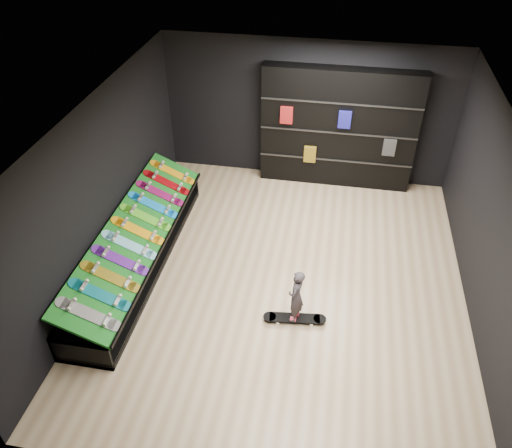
% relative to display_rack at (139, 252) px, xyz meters
% --- Properties ---
extents(floor, '(6.00, 7.00, 0.01)m').
position_rel_display_rack_xyz_m(floor, '(2.55, 0.00, -0.25)').
color(floor, tan).
rests_on(floor, ground).
extents(ceiling, '(6.00, 7.00, 0.01)m').
position_rel_display_rack_xyz_m(ceiling, '(2.55, 0.00, 2.75)').
color(ceiling, white).
rests_on(ceiling, ground).
extents(wall_back, '(6.00, 0.02, 3.00)m').
position_rel_display_rack_xyz_m(wall_back, '(2.55, 3.50, 1.25)').
color(wall_back, black).
rests_on(wall_back, ground).
extents(wall_front, '(6.00, 0.02, 3.00)m').
position_rel_display_rack_xyz_m(wall_front, '(2.55, -3.50, 1.25)').
color(wall_front, black).
rests_on(wall_front, ground).
extents(wall_left, '(0.02, 7.00, 3.00)m').
position_rel_display_rack_xyz_m(wall_left, '(-0.45, 0.00, 1.25)').
color(wall_left, black).
rests_on(wall_left, ground).
extents(wall_right, '(0.02, 7.00, 3.00)m').
position_rel_display_rack_xyz_m(wall_right, '(5.55, 0.00, 1.25)').
color(wall_right, black).
rests_on(wall_right, ground).
extents(display_rack, '(0.90, 4.50, 0.50)m').
position_rel_display_rack_xyz_m(display_rack, '(0.00, 0.00, 0.00)').
color(display_rack, black).
rests_on(display_rack, ground).
extents(turf_ramp, '(0.92, 4.50, 0.46)m').
position_rel_display_rack_xyz_m(turf_ramp, '(0.05, 0.00, 0.46)').
color(turf_ramp, '#0D5713').
rests_on(turf_ramp, display_rack).
extents(back_shelving, '(3.16, 0.37, 2.53)m').
position_rel_display_rack_xyz_m(back_shelving, '(3.20, 3.32, 1.01)').
color(back_shelving, black).
rests_on(back_shelving, ground).
extents(floor_skateboard, '(1.00, 0.33, 0.09)m').
position_rel_display_rack_xyz_m(floor_skateboard, '(2.85, -0.87, -0.21)').
color(floor_skateboard, black).
rests_on(floor_skateboard, ground).
extents(child, '(0.19, 0.24, 0.56)m').
position_rel_display_rack_xyz_m(child, '(2.85, -0.87, 0.12)').
color(child, black).
rests_on(child, floor_skateboard).
extents(display_board_0, '(0.93, 0.22, 0.50)m').
position_rel_display_rack_xyz_m(display_board_0, '(0.06, -1.90, 0.49)').
color(display_board_0, black).
rests_on(display_board_0, turf_ramp).
extents(display_board_1, '(0.93, 0.22, 0.50)m').
position_rel_display_rack_xyz_m(display_board_1, '(0.06, -1.52, 0.49)').
color(display_board_1, '#0C8C99').
rests_on(display_board_1, turf_ramp).
extents(display_board_2, '(0.93, 0.22, 0.50)m').
position_rel_display_rack_xyz_m(display_board_2, '(0.06, -1.14, 0.49)').
color(display_board_2, yellow).
rests_on(display_board_2, turf_ramp).
extents(display_board_3, '(0.93, 0.22, 0.50)m').
position_rel_display_rack_xyz_m(display_board_3, '(0.06, -0.76, 0.49)').
color(display_board_3, purple).
rests_on(display_board_3, turf_ramp).
extents(display_board_4, '(0.93, 0.22, 0.50)m').
position_rel_display_rack_xyz_m(display_board_4, '(0.06, -0.38, 0.49)').
color(display_board_4, '#0CB2E5').
rests_on(display_board_4, turf_ramp).
extents(display_board_5, '(0.93, 0.22, 0.50)m').
position_rel_display_rack_xyz_m(display_board_5, '(0.06, 0.00, 0.49)').
color(display_board_5, yellow).
rests_on(display_board_5, turf_ramp).
extents(display_board_6, '(0.93, 0.22, 0.50)m').
position_rel_display_rack_xyz_m(display_board_6, '(0.06, 0.38, 0.49)').
color(display_board_6, green).
rests_on(display_board_6, turf_ramp).
extents(display_board_7, '(0.93, 0.22, 0.50)m').
position_rel_display_rack_xyz_m(display_board_7, '(0.06, 0.76, 0.49)').
color(display_board_7, blue).
rests_on(display_board_7, turf_ramp).
extents(display_board_8, '(0.93, 0.22, 0.50)m').
position_rel_display_rack_xyz_m(display_board_8, '(0.06, 1.14, 0.49)').
color(display_board_8, '#E5198C').
rests_on(display_board_8, turf_ramp).
extents(display_board_9, '(0.93, 0.22, 0.50)m').
position_rel_display_rack_xyz_m(display_board_9, '(0.06, 1.52, 0.49)').
color(display_board_9, red).
rests_on(display_board_9, turf_ramp).
extents(display_board_10, '(0.93, 0.22, 0.50)m').
position_rel_display_rack_xyz_m(display_board_10, '(0.06, 1.90, 0.49)').
color(display_board_10, orange).
rests_on(display_board_10, turf_ramp).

